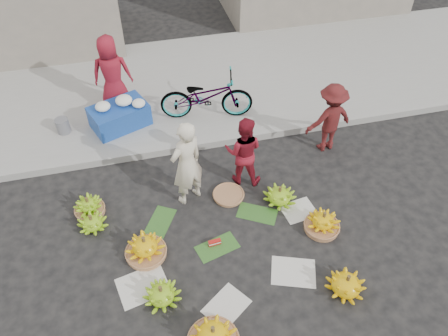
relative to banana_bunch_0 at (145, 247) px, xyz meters
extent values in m
plane|color=black|center=(1.19, 0.07, -0.18)|extent=(80.00, 80.00, 0.00)
cube|color=gray|center=(1.19, 2.27, -0.11)|extent=(40.00, 0.25, 0.15)
cube|color=gray|center=(1.19, 4.37, -0.12)|extent=(40.00, 4.00, 0.12)
cylinder|color=#9A6440|center=(0.00, 0.00, -0.14)|extent=(0.61, 0.61, 0.09)
cylinder|color=#4C391E|center=(0.00, 0.00, 0.19)|extent=(0.05, 0.05, 0.12)
cylinder|color=#4C391E|center=(0.13, -0.81, 0.08)|extent=(0.05, 0.05, 0.12)
cylinder|color=#4C391E|center=(0.69, -1.60, 0.22)|extent=(0.05, 0.05, 0.12)
cylinder|color=#4C391E|center=(2.69, -1.28, 0.12)|extent=(0.05, 0.05, 0.12)
cylinder|color=#9A6440|center=(2.80, -0.17, -0.14)|extent=(0.55, 0.55, 0.09)
cylinder|color=#4C391E|center=(2.80, -0.17, 0.16)|extent=(0.05, 0.05, 0.12)
cylinder|color=#4C391E|center=(2.32, 0.55, 0.10)|extent=(0.05, 0.05, 0.12)
cylinder|color=#4C391E|center=(-0.78, 0.73, 0.05)|extent=(0.05, 0.05, 0.12)
cylinder|color=#9A6440|center=(-0.81, 1.06, -0.14)|extent=(0.48, 0.48, 0.09)
cylinder|color=#4C391E|center=(-0.81, 1.06, 0.12)|extent=(0.05, 0.05, 0.12)
cylinder|color=#9A6440|center=(1.52, 0.86, -0.15)|extent=(0.60, 0.60, 0.06)
cube|color=red|center=(1.06, -0.06, -0.14)|extent=(0.20, 0.08, 0.08)
imported|color=#EDE2C7|center=(0.85, 0.99, 0.63)|extent=(0.71, 0.62, 1.63)
imported|color=maroon|center=(1.86, 1.21, 0.49)|extent=(0.80, 0.71, 1.34)
imported|color=maroon|center=(3.63, 1.67, 0.52)|extent=(0.97, 0.64, 1.40)
cube|color=#173E96|center=(-0.13, 3.13, 0.16)|extent=(1.25, 1.02, 0.45)
ellipsoid|color=white|center=(-0.40, 3.09, 0.47)|extent=(0.29, 0.29, 0.16)
ellipsoid|color=white|center=(0.00, 3.18, 0.48)|extent=(0.32, 0.32, 0.18)
ellipsoid|color=white|center=(0.27, 3.04, 0.46)|extent=(0.25, 0.25, 0.14)
cylinder|color=slate|center=(-1.24, 3.19, 0.09)|extent=(0.26, 0.26, 0.30)
imported|color=maroon|center=(-0.14, 3.80, 0.73)|extent=(0.81, 0.57, 1.58)
imported|color=gray|center=(1.60, 3.02, 0.42)|extent=(0.96, 1.93, 0.97)
camera|label=1|loc=(0.25, -4.02, 5.46)|focal=35.00mm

